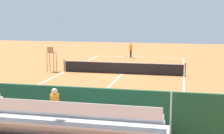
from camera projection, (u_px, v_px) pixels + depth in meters
ground_plane at (122, 74)px, 26.83m from camera, size 60.00×60.00×0.00m
court_line_markings at (122, 74)px, 26.86m from camera, size 10.10×22.20×0.01m
tennis_net at (122, 68)px, 26.75m from camera, size 10.30×0.10×1.07m
backdrop_wall at (60, 110)px, 13.16m from camera, size 18.00×0.16×2.00m
bleacher_stand at (43, 122)px, 11.90m from camera, size 9.06×2.40×2.48m
umpire_chair at (51, 56)px, 27.78m from camera, size 0.67×0.67×2.14m
courtside_bench at (128, 119)px, 13.37m from camera, size 1.80×0.40×0.93m
equipment_bag at (86, 126)px, 13.68m from camera, size 0.90×0.36×0.36m
tennis_player at (131, 49)px, 36.93m from camera, size 0.40×0.55×1.93m
tennis_racket at (123, 57)px, 37.52m from camera, size 0.58×0.39×0.03m
tennis_ball_near at (136, 62)px, 33.19m from camera, size 0.07×0.07×0.07m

